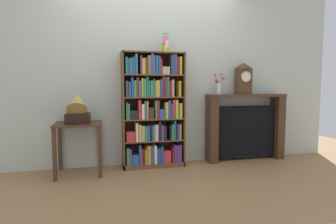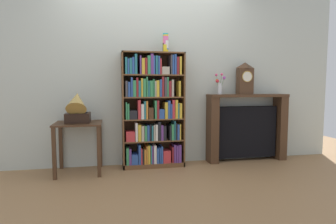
{
  "view_description": "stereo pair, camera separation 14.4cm",
  "coord_description": "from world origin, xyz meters",
  "px_view_note": "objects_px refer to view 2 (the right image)",
  "views": [
    {
      "loc": [
        -0.71,
        -3.68,
        1.11
      ],
      "look_at": [
        0.21,
        0.15,
        0.75
      ],
      "focal_mm": 30.49,
      "sensor_mm": 36.0,
      "label": 1
    },
    {
      "loc": [
        -0.57,
        -3.71,
        1.11
      ],
      "look_at": [
        0.21,
        0.15,
        0.75
      ],
      "focal_mm": 30.49,
      "sensor_mm": 36.0,
      "label": 2
    }
  ],
  "objects_px": {
    "cup_stack": "(166,43)",
    "mantel_clock": "(245,78)",
    "flower_vase": "(220,85)",
    "fireplace_mantel": "(246,128)",
    "side_table_left": "(79,134)",
    "bookshelf": "(153,113)",
    "gramophone": "(77,108)"
  },
  "relations": [
    {
      "from": "fireplace_mantel",
      "to": "mantel_clock",
      "type": "height_order",
      "value": "mantel_clock"
    },
    {
      "from": "bookshelf",
      "to": "mantel_clock",
      "type": "bearing_deg",
      "value": 0.99
    },
    {
      "from": "bookshelf",
      "to": "side_table_left",
      "type": "height_order",
      "value": "bookshelf"
    },
    {
      "from": "fireplace_mantel",
      "to": "flower_vase",
      "type": "height_order",
      "value": "flower_vase"
    },
    {
      "from": "side_table_left",
      "to": "fireplace_mantel",
      "type": "bearing_deg",
      "value": 3.8
    },
    {
      "from": "side_table_left",
      "to": "flower_vase",
      "type": "distance_m",
      "value": 2.05
    },
    {
      "from": "cup_stack",
      "to": "mantel_clock",
      "type": "distance_m",
      "value": 1.27
    },
    {
      "from": "cup_stack",
      "to": "flower_vase",
      "type": "distance_m",
      "value": 0.98
    },
    {
      "from": "bookshelf",
      "to": "cup_stack",
      "type": "bearing_deg",
      "value": 0.35
    },
    {
      "from": "mantel_clock",
      "to": "flower_vase",
      "type": "relative_size",
      "value": 1.53
    },
    {
      "from": "bookshelf",
      "to": "fireplace_mantel",
      "type": "bearing_deg",
      "value": 1.95
    },
    {
      "from": "cup_stack",
      "to": "fireplace_mantel",
      "type": "xyz_separation_m",
      "value": [
        1.24,
        0.05,
        -1.2
      ]
    },
    {
      "from": "flower_vase",
      "to": "side_table_left",
      "type": "bearing_deg",
      "value": -176.03
    },
    {
      "from": "cup_stack",
      "to": "mantel_clock",
      "type": "xyz_separation_m",
      "value": [
        1.18,
        0.02,
        -0.47
      ]
    },
    {
      "from": "flower_vase",
      "to": "mantel_clock",
      "type": "bearing_deg",
      "value": -0.15
    },
    {
      "from": "mantel_clock",
      "to": "gramophone",
      "type": "bearing_deg",
      "value": -175.42
    },
    {
      "from": "bookshelf",
      "to": "gramophone",
      "type": "relative_size",
      "value": 3.4
    },
    {
      "from": "side_table_left",
      "to": "mantel_clock",
      "type": "height_order",
      "value": "mantel_clock"
    },
    {
      "from": "bookshelf",
      "to": "gramophone",
      "type": "height_order",
      "value": "bookshelf"
    },
    {
      "from": "mantel_clock",
      "to": "flower_vase",
      "type": "xyz_separation_m",
      "value": [
        -0.39,
        0.0,
        -0.1
      ]
    },
    {
      "from": "side_table_left",
      "to": "flower_vase",
      "type": "xyz_separation_m",
      "value": [
        1.95,
        0.14,
        0.62
      ]
    },
    {
      "from": "cup_stack",
      "to": "side_table_left",
      "type": "xyz_separation_m",
      "value": [
        -1.15,
        -0.11,
        -1.19
      ]
    },
    {
      "from": "bookshelf",
      "to": "side_table_left",
      "type": "bearing_deg",
      "value": -173.53
    },
    {
      "from": "mantel_clock",
      "to": "flower_vase",
      "type": "bearing_deg",
      "value": 179.85
    },
    {
      "from": "gramophone",
      "to": "fireplace_mantel",
      "type": "distance_m",
      "value": 2.43
    },
    {
      "from": "bookshelf",
      "to": "fireplace_mantel",
      "type": "relative_size",
      "value": 1.3
    },
    {
      "from": "cup_stack",
      "to": "fireplace_mantel",
      "type": "height_order",
      "value": "cup_stack"
    },
    {
      "from": "cup_stack",
      "to": "gramophone",
      "type": "height_order",
      "value": "cup_stack"
    },
    {
      "from": "cup_stack",
      "to": "gramophone",
      "type": "relative_size",
      "value": 0.56
    },
    {
      "from": "side_table_left",
      "to": "bookshelf",
      "type": "bearing_deg",
      "value": 6.47
    },
    {
      "from": "bookshelf",
      "to": "gramophone",
      "type": "bearing_deg",
      "value": -170.46
    },
    {
      "from": "bookshelf",
      "to": "flower_vase",
      "type": "xyz_separation_m",
      "value": [
        0.97,
        0.02,
        0.38
      ]
    }
  ]
}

